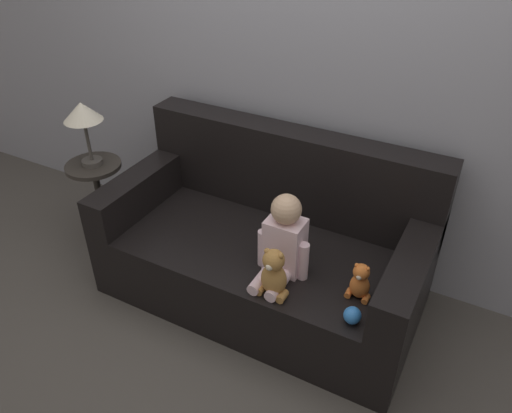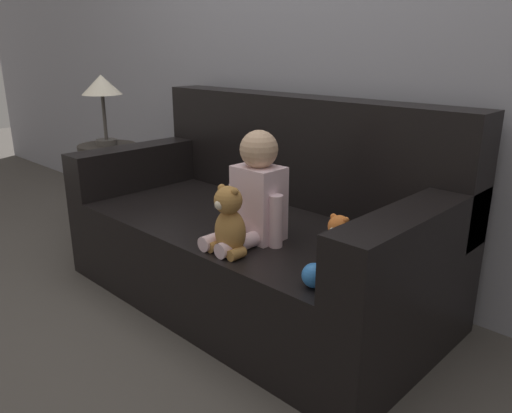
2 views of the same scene
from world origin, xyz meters
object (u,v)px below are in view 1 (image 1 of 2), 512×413
at_px(toy_ball, 352,315).
at_px(side_table, 88,140).
at_px(teddy_bear_brown, 274,274).
at_px(person_baby, 284,241).
at_px(plush_toy_side, 360,282).
at_px(couch, 268,246).

relative_size(toy_ball, side_table, 0.08).
bearing_deg(teddy_bear_brown, person_baby, 101.11).
relative_size(plush_toy_side, toy_ball, 2.43).
bearing_deg(toy_ball, person_baby, 158.13).
bearing_deg(teddy_bear_brown, couch, 120.23).
bearing_deg(plush_toy_side, side_table, 175.16).
distance_m(couch, side_table, 1.21).
distance_m(plush_toy_side, side_table, 1.74).
bearing_deg(teddy_bear_brown, side_table, 167.19).
bearing_deg(plush_toy_side, toy_ball, -80.90).
distance_m(teddy_bear_brown, plush_toy_side, 0.39).
xyz_separation_m(person_baby, toy_ball, (0.41, -0.16, -0.14)).
bearing_deg(side_table, teddy_bear_brown, -12.81).
distance_m(couch, person_baby, 0.40).
height_order(plush_toy_side, side_table, side_table).
bearing_deg(side_table, person_baby, -6.10).
distance_m(person_baby, side_table, 1.35).
height_order(person_baby, plush_toy_side, person_baby).
bearing_deg(plush_toy_side, teddy_bear_brown, -154.95).
bearing_deg(side_table, toy_ball, -10.00).
xyz_separation_m(person_baby, teddy_bear_brown, (0.03, -0.17, -0.06)).
xyz_separation_m(teddy_bear_brown, side_table, (-1.36, 0.31, 0.21)).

